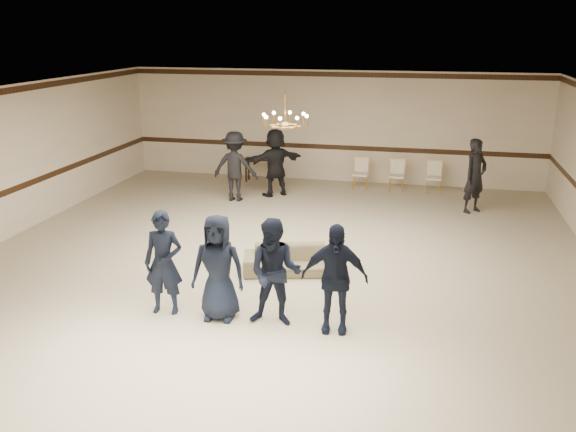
% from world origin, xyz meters
% --- Properties ---
extents(room, '(12.01, 14.01, 3.21)m').
position_xyz_m(room, '(0.00, 0.00, 1.60)').
color(room, '#BAAD8F').
rests_on(room, ground).
extents(chair_rail, '(12.00, 0.02, 0.14)m').
position_xyz_m(chair_rail, '(0.00, 6.99, 1.00)').
color(chair_rail, '#311B0E').
rests_on(chair_rail, wall_back).
extents(crown_molding, '(12.00, 0.02, 0.14)m').
position_xyz_m(crown_molding, '(0.00, 6.99, 3.08)').
color(crown_molding, '#311B0E').
rests_on(crown_molding, wall_back).
extents(chandelier, '(0.94, 0.94, 0.89)m').
position_xyz_m(chandelier, '(0.00, 1.00, 2.88)').
color(chandelier, '#B38039').
rests_on(chandelier, ceiling).
extents(boy_a, '(0.65, 0.47, 1.68)m').
position_xyz_m(boy_a, '(-1.23, -2.12, 0.84)').
color(boy_a, black).
rests_on(boy_a, floor).
extents(boy_b, '(0.86, 0.59, 1.68)m').
position_xyz_m(boy_b, '(-0.33, -2.12, 0.84)').
color(boy_b, black).
rests_on(boy_b, floor).
extents(boy_c, '(0.84, 0.67, 1.68)m').
position_xyz_m(boy_c, '(0.57, -2.12, 0.84)').
color(boy_c, black).
rests_on(boy_c, floor).
extents(boy_d, '(1.02, 0.50, 1.68)m').
position_xyz_m(boy_d, '(1.47, -2.12, 0.84)').
color(boy_d, black).
rests_on(boy_d, floor).
extents(settee, '(1.83, 1.07, 0.50)m').
position_xyz_m(settee, '(0.36, -0.12, 0.25)').
color(settee, '#716B4B').
rests_on(settee, floor).
extents(adult_left, '(1.17, 0.68, 1.82)m').
position_xyz_m(adult_left, '(-2.11, 4.32, 0.91)').
color(adult_left, black).
rests_on(adult_left, floor).
extents(adult_mid, '(1.64, 1.49, 1.82)m').
position_xyz_m(adult_mid, '(-1.21, 5.02, 0.91)').
color(adult_mid, black).
rests_on(adult_mid, floor).
extents(adult_right, '(0.78, 0.77, 1.82)m').
position_xyz_m(adult_right, '(3.89, 4.62, 0.91)').
color(adult_right, black).
rests_on(adult_right, floor).
extents(banquet_chair_left, '(0.44, 0.44, 0.87)m').
position_xyz_m(banquet_chair_left, '(0.96, 6.20, 0.44)').
color(banquet_chair_left, beige).
rests_on(banquet_chair_left, floor).
extents(banquet_chair_mid, '(0.43, 0.43, 0.87)m').
position_xyz_m(banquet_chair_mid, '(1.96, 6.20, 0.44)').
color(banquet_chair_mid, beige).
rests_on(banquet_chair_mid, floor).
extents(banquet_chair_right, '(0.44, 0.44, 0.87)m').
position_xyz_m(banquet_chair_right, '(2.96, 6.20, 0.44)').
color(banquet_chair_right, beige).
rests_on(banquet_chair_right, floor).
extents(console_table, '(0.86, 0.43, 0.69)m').
position_xyz_m(console_table, '(-2.04, 6.40, 0.35)').
color(console_table, black).
rests_on(console_table, floor).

